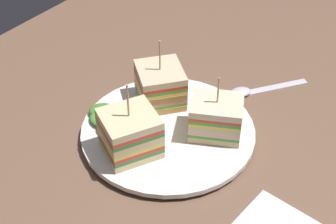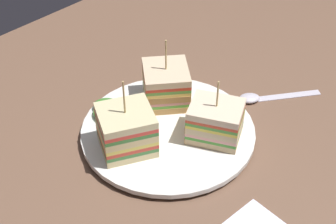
{
  "view_description": "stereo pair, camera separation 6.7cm",
  "coord_description": "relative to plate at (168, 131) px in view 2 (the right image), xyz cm",
  "views": [
    {
      "loc": [
        41.91,
        30.22,
        47.21
      ],
      "look_at": [
        0.0,
        0.0,
        4.33
      ],
      "focal_mm": 53.17,
      "sensor_mm": 36.0,
      "label": 1
    },
    {
      "loc": [
        37.64,
        35.39,
        47.21
      ],
      "look_at": [
        0.0,
        0.0,
        4.33
      ],
      "focal_mm": 53.17,
      "sensor_mm": 36.0,
      "label": 2
    }
  ],
  "objects": [
    {
      "name": "sandwich_wedge_1",
      "position": [
        6.3,
        -1.43,
        3.49
      ],
      "size": [
        9.15,
        8.96,
        10.76
      ],
      "rotation": [
        0.0,
        0.0,
        8.93
      ],
      "color": "beige",
      "rests_on": "plate"
    },
    {
      "name": "sandwich_wedge_2",
      "position": [
        -3.2,
        5.61,
        3.15
      ],
      "size": [
        8.08,
        8.69,
        9.18
      ],
      "rotation": [
        0.0,
        0.0,
        11.45
      ],
      "color": "#D9B784",
      "rests_on": "plate"
    },
    {
      "name": "spoon",
      "position": [
        -15.76,
        4.71,
        -0.42
      ],
      "size": [
        11.55,
        9.15,
        1.0
      ],
      "rotation": [
        0.0,
        0.0,
        5.65
      ],
      "color": "silver",
      "rests_on": "ground_plane"
    },
    {
      "name": "plate",
      "position": [
        0.0,
        0.0,
        0.0
      ],
      "size": [
        24.21,
        24.21,
        1.33
      ],
      "color": "white",
      "rests_on": "ground_plane"
    },
    {
      "name": "ground_plane",
      "position": [
        0.0,
        0.0,
        -1.71
      ],
      "size": [
        127.97,
        81.64,
        1.8
      ],
      "primitive_type": "cube",
      "color": "brown"
    },
    {
      "name": "salad_garnish",
      "position": [
        3.85,
        -7.84,
        1.15
      ],
      "size": [
        6.58,
        7.51,
        1.39
      ],
      "color": "#438732",
      "rests_on": "plate"
    },
    {
      "name": "sandwich_wedge_0",
      "position": [
        -4.51,
        -4.63,
        3.29
      ],
      "size": [
        9.32,
        9.39,
        10.29
      ],
      "rotation": [
        0.0,
        0.0,
        7.16
      ],
      "color": "beige",
      "rests_on": "plate"
    }
  ]
}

